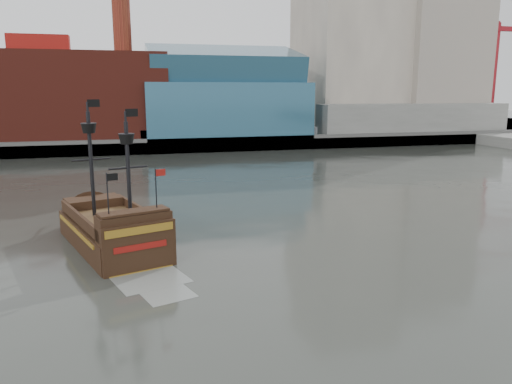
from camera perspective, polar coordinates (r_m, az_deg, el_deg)
name	(u,v)px	position (r m, az deg, el deg)	size (l,w,h in m)	color
ground	(306,293)	(27.47, 5.73, -11.45)	(400.00, 400.00, 0.00)	#292B26
promenade_far	(163,133)	(116.34, -10.62, 6.61)	(220.00, 60.00, 2.00)	slate
seawall	(177,146)	(87.07, -9.03, 5.24)	(220.00, 1.00, 2.60)	#4C4C49
skyline	(187,22)	(109.96, -7.91, 18.72)	(149.00, 45.00, 62.00)	#7F654C
crane_a	(492,54)	(137.56, 25.39, 14.02)	(22.50, 4.00, 32.25)	slate
crane_b	(495,71)	(151.21, 25.62, 12.33)	(19.10, 4.00, 26.25)	slate
pirate_ship	(113,234)	(35.83, -16.02, -4.65)	(8.45, 15.10, 10.84)	black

